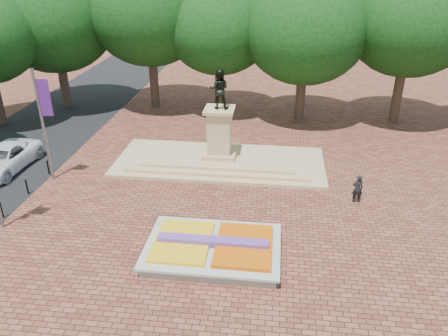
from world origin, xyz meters
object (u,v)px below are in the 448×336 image
(monument, at_px, (220,151))
(pedestrian, at_px, (357,189))
(flower_bed, at_px, (213,248))
(van, at_px, (3,159))

(monument, bearing_deg, pedestrian, -26.04)
(flower_bed, height_order, van, van)
(flower_bed, height_order, monument, monument)
(monument, height_order, van, monument)
(monument, relative_size, van, 2.39)
(pedestrian, bearing_deg, monument, -31.63)
(monument, distance_m, van, 14.13)
(monument, relative_size, pedestrian, 8.30)
(van, relative_size, pedestrian, 3.47)
(flower_bed, distance_m, monument, 10.07)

